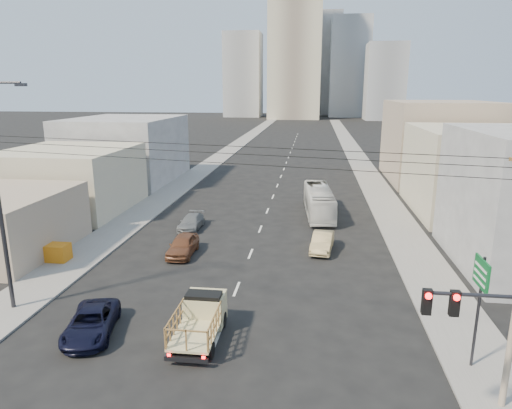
% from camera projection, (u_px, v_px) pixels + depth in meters
% --- Properties ---
extents(ground, '(420.00, 420.00, 0.00)m').
position_uv_depth(ground, '(205.00, 369.00, 19.32)').
color(ground, black).
rests_on(ground, ground).
extents(sidewalk_left, '(3.50, 180.00, 0.12)m').
position_uv_depth(sidewalk_left, '(230.00, 150.00, 88.04)').
color(sidewalk_left, slate).
rests_on(sidewalk_left, ground).
extents(sidewalk_right, '(3.50, 180.00, 0.12)m').
position_uv_depth(sidewalk_right, '(354.00, 152.00, 85.18)').
color(sidewalk_right, slate).
rests_on(sidewalk_right, ground).
extents(lane_dashes, '(0.15, 104.00, 0.01)m').
position_uv_depth(lane_dashes, '(285.00, 166.00, 70.28)').
color(lane_dashes, silver).
rests_on(lane_dashes, ground).
extents(flatbed_pickup, '(1.95, 4.41, 1.90)m').
position_uv_depth(flatbed_pickup, '(200.00, 317.00, 21.45)').
color(flatbed_pickup, '#CABE87').
rests_on(flatbed_pickup, ground).
extents(navy_pickup, '(3.00, 4.84, 1.25)m').
position_uv_depth(navy_pickup, '(91.00, 323.00, 21.87)').
color(navy_pickup, black).
rests_on(navy_pickup, ground).
extents(city_bus, '(3.01, 9.73, 2.67)m').
position_uv_depth(city_bus, '(319.00, 201.00, 42.54)').
color(city_bus, silver).
rests_on(city_bus, ground).
extents(sedan_brown, '(1.73, 4.19, 1.42)m').
position_uv_depth(sedan_brown, '(183.00, 245.00, 32.44)').
color(sedan_brown, brown).
rests_on(sedan_brown, ground).
extents(sedan_tan, '(1.89, 4.18, 1.33)m').
position_uv_depth(sedan_tan, '(322.00, 242.00, 33.27)').
color(sedan_tan, tan).
rests_on(sedan_tan, ground).
extents(sedan_grey, '(1.66, 4.04, 1.17)m').
position_uv_depth(sedan_grey, '(191.00, 222.00, 38.48)').
color(sedan_grey, slate).
rests_on(sedan_grey, ground).
extents(traffic_signal, '(3.23, 0.35, 6.00)m').
position_uv_depth(traffic_signal, '(491.00, 343.00, 13.76)').
color(traffic_signal, '#2D2D33').
rests_on(traffic_signal, ground).
extents(green_sign, '(0.18, 1.60, 5.00)m').
position_uv_depth(green_sign, '(480.00, 286.00, 18.48)').
color(green_sign, '#2D2D33').
rests_on(green_sign, ground).
extents(overhead_wires, '(23.01, 5.02, 0.72)m').
position_uv_depth(overhead_wires, '(208.00, 153.00, 18.56)').
color(overhead_wires, black).
rests_on(overhead_wires, ground).
extents(crate_stack, '(1.80, 1.20, 1.14)m').
position_uv_depth(crate_stack, '(55.00, 252.00, 31.09)').
color(crate_stack, orange).
rests_on(crate_stack, sidewalk_left).
extents(bldg_right_mid, '(11.00, 14.00, 8.00)m').
position_uv_depth(bldg_right_mid, '(476.00, 171.00, 42.88)').
color(bldg_right_mid, beige).
rests_on(bldg_right_mid, ground).
extents(bldg_right_far, '(12.00, 16.00, 10.00)m').
position_uv_depth(bldg_right_far, '(438.00, 142.00, 57.96)').
color(bldg_right_far, tan).
rests_on(bldg_right_far, ground).
extents(bldg_left_mid, '(11.00, 12.00, 6.00)m').
position_uv_depth(bldg_left_mid, '(70.00, 180.00, 43.98)').
color(bldg_left_mid, beige).
rests_on(bldg_left_mid, ground).
extents(bldg_left_far, '(12.00, 16.00, 8.00)m').
position_uv_depth(bldg_left_far, '(126.00, 149.00, 58.21)').
color(bldg_left_far, gray).
rests_on(bldg_left_far, ground).
extents(high_rise_tower, '(20.00, 20.00, 60.00)m').
position_uv_depth(high_rise_tower, '(295.00, 39.00, 175.87)').
color(high_rise_tower, gray).
rests_on(high_rise_tower, ground).
extents(midrise_ne, '(16.00, 16.00, 40.00)m').
position_uv_depth(midrise_ne, '(349.00, 68.00, 190.07)').
color(midrise_ne, gray).
rests_on(midrise_ne, ground).
extents(midrise_nw, '(15.00, 15.00, 34.00)m').
position_uv_depth(midrise_nw, '(243.00, 75.00, 191.37)').
color(midrise_nw, gray).
rests_on(midrise_nw, ground).
extents(midrise_back, '(18.00, 18.00, 44.00)m').
position_uv_depth(midrise_back, '(320.00, 65.00, 205.46)').
color(midrise_back, gray).
rests_on(midrise_back, ground).
extents(midrise_east, '(14.00, 14.00, 28.00)m').
position_uv_depth(midrise_east, '(385.00, 82.00, 170.86)').
color(midrise_east, gray).
rests_on(midrise_east, ground).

